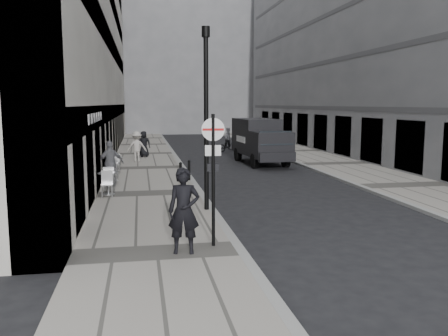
# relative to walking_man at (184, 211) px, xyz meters

# --- Properties ---
(ground) EXTENTS (120.00, 120.00, 0.00)m
(ground) POSITION_rel_walking_man_xyz_m (1.37, -2.55, -1.14)
(ground) COLOR black
(ground) RESTS_ON ground
(sidewalk) EXTENTS (4.00, 60.00, 0.12)m
(sidewalk) POSITION_rel_walking_man_xyz_m (-0.63, 15.45, -1.08)
(sidewalk) COLOR gray
(sidewalk) RESTS_ON ground
(far_sidewalk) EXTENTS (4.00, 60.00, 0.12)m
(far_sidewalk) POSITION_rel_walking_man_xyz_m (10.37, 15.45, -1.08)
(far_sidewalk) COLOR gray
(far_sidewalk) RESTS_ON ground
(building_left) EXTENTS (4.00, 45.00, 18.00)m
(building_left) POSITION_rel_walking_man_xyz_m (-4.63, 21.95, 7.86)
(building_left) COLOR silver
(building_left) RESTS_ON ground
(building_right) EXTENTS (6.00, 45.00, 20.00)m
(building_right) POSITION_rel_walking_man_xyz_m (15.37, 21.95, 8.86)
(building_right) COLOR gray
(building_right) RESTS_ON ground
(building_far) EXTENTS (24.00, 16.00, 22.00)m
(building_far) POSITION_rel_walking_man_xyz_m (2.87, 53.45, 9.86)
(building_far) COLOR gray
(building_far) RESTS_ON ground
(walking_man) EXTENTS (0.80, 0.59, 2.03)m
(walking_man) POSITION_rel_walking_man_xyz_m (0.00, 0.00, 0.00)
(walking_man) COLOR black
(walking_man) RESTS_ON sidewalk
(sign_post) EXTENTS (0.56, 0.11, 3.26)m
(sign_post) POSITION_rel_walking_man_xyz_m (0.77, 0.45, 1.07)
(sign_post) COLOR black
(sign_post) RESTS_ON sidewalk
(lamppost) EXTENTS (0.27, 0.27, 5.94)m
(lamppost) POSITION_rel_walking_man_xyz_m (1.17, 4.52, 2.29)
(lamppost) COLOR black
(lamppost) RESTS_ON sidewalk
(bollard_near) EXTENTS (0.12, 0.12, 0.87)m
(bollard_near) POSITION_rel_walking_man_xyz_m (0.77, 9.99, -0.58)
(bollard_near) COLOR black
(bollard_near) RESTS_ON sidewalk
(bollard_far) EXTENTS (0.12, 0.12, 0.87)m
(bollard_far) POSITION_rel_walking_man_xyz_m (1.22, 10.68, -0.58)
(bollard_far) COLOR black
(bollard_far) RESTS_ON sidewalk
(panel_van) EXTENTS (2.47, 5.85, 2.70)m
(panel_van) POSITION_rel_walking_man_xyz_m (6.15, 16.93, 0.38)
(panel_van) COLOR black
(panel_van) RESTS_ON ground
(cyclist) EXTENTS (1.76, 0.81, 1.83)m
(cyclist) POSITION_rel_walking_man_xyz_m (5.63, 24.31, -0.42)
(cyclist) COLOR black
(cyclist) RESTS_ON ground
(pedestrian_a) EXTENTS (1.24, 0.91, 1.96)m
(pedestrian_a) POSITION_rel_walking_man_xyz_m (-2.23, 9.59, -0.04)
(pedestrian_a) COLOR slate
(pedestrian_a) RESTS_ON sidewalk
(pedestrian_b) EXTENTS (1.20, 0.71, 1.83)m
(pedestrian_b) POSITION_rel_walking_man_xyz_m (-1.19, 18.43, -0.10)
(pedestrian_b) COLOR #AEA8A1
(pedestrian_b) RESTS_ON sidewalk
(pedestrian_c) EXTENTS (0.88, 0.60, 1.72)m
(pedestrian_c) POSITION_rel_walking_man_xyz_m (-0.74, 20.80, -0.16)
(pedestrian_c) COLOR black
(pedestrian_c) RESTS_ON sidewalk
(cafe_table_near) EXTENTS (0.76, 1.71, 0.98)m
(cafe_table_near) POSITION_rel_walking_man_xyz_m (-2.23, 11.08, -0.52)
(cafe_table_near) COLOR #AAA9AC
(cafe_table_near) RESTS_ON sidewalk
(cafe_table_mid) EXTENTS (0.78, 1.76, 1.00)m
(cafe_table_mid) POSITION_rel_walking_man_xyz_m (-2.23, 7.76, -0.51)
(cafe_table_mid) COLOR #B7B7B9
(cafe_table_mid) RESTS_ON sidewalk
(cafe_table_far) EXTENTS (0.65, 1.48, 0.84)m
(cafe_table_far) POSITION_rel_walking_man_xyz_m (-2.23, 14.51, -0.59)
(cafe_table_far) COLOR silver
(cafe_table_far) RESTS_ON sidewalk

